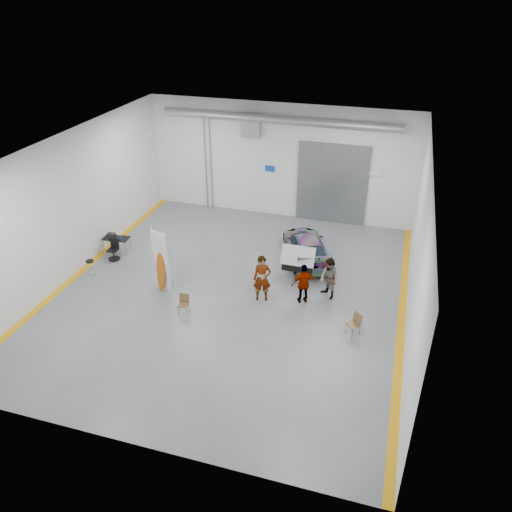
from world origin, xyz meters
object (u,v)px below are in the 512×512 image
(person_b, at_px, (329,279))
(work_table, at_px, (115,238))
(person_a, at_px, (262,278))
(surfboard_display, at_px, (162,266))
(office_chair, at_px, (114,250))
(folding_chair_far, at_px, (353,328))
(folding_chair_near, at_px, (184,308))
(shop_stool, at_px, (91,268))
(sedan_car, at_px, (306,246))
(person_c, at_px, (304,284))

(person_b, relative_size, work_table, 1.38)
(person_a, bearing_deg, person_b, 4.18)
(surfboard_display, relative_size, office_chair, 2.87)
(folding_chair_far, bearing_deg, folding_chair_near, -133.52)
(person_b, xyz_separation_m, folding_chair_near, (-5.13, -2.72, -0.62))
(person_a, relative_size, person_b, 1.12)
(shop_stool, distance_m, work_table, 2.18)
(sedan_car, distance_m, folding_chair_far, 5.77)
(folding_chair_near, distance_m, shop_stool, 5.23)
(sedan_car, relative_size, folding_chair_far, 4.88)
(folding_chair_far, height_order, shop_stool, folding_chair_far)
(shop_stool, distance_m, office_chair, 1.56)
(surfboard_display, xyz_separation_m, folding_chair_far, (7.81, -0.71, -0.89))
(sedan_car, relative_size, surfboard_display, 1.47)
(person_a, height_order, person_b, person_a)
(office_chair, bearing_deg, person_a, -9.88)
(person_a, xyz_separation_m, office_chair, (-7.40, 1.22, -0.54))
(person_c, bearing_deg, shop_stool, -23.22)
(person_c, height_order, folding_chair_far, person_c)
(surfboard_display, xyz_separation_m, work_table, (-3.61, 2.37, -0.40))
(shop_stool, bearing_deg, office_chair, 81.67)
(person_a, height_order, person_c, person_a)
(person_c, height_order, office_chair, person_c)
(folding_chair_far, bearing_deg, person_b, 161.58)
(person_c, xyz_separation_m, office_chair, (-9.02, 0.94, -0.41))
(person_c, xyz_separation_m, work_table, (-9.28, 1.55, -0.09))
(person_b, xyz_separation_m, surfboard_display, (-6.56, -1.45, 0.29))
(work_table, xyz_separation_m, office_chair, (0.26, -0.61, -0.32))
(person_c, xyz_separation_m, folding_chair_near, (-4.24, -2.09, -0.60))
(person_b, xyz_separation_m, shop_stool, (-10.14, -1.23, -0.52))
(person_b, height_order, office_chair, person_b)
(folding_chair_far, relative_size, office_chair, 0.87)
(person_a, xyz_separation_m, work_table, (-7.65, 1.83, -0.22))
(sedan_car, bearing_deg, person_b, 96.09)
(work_table, bearing_deg, person_c, -9.46)
(shop_stool, bearing_deg, surfboard_display, -3.55)
(person_a, bearing_deg, shop_stool, 166.60)
(shop_stool, bearing_deg, sedan_car, 25.52)
(person_a, relative_size, folding_chair_near, 2.43)
(person_b, bearing_deg, person_c, -101.37)
(person_b, bearing_deg, surfboard_display, -124.02)
(person_c, bearing_deg, folding_chair_near, -0.72)
(folding_chair_far, bearing_deg, sedan_car, 160.16)
(person_c, relative_size, folding_chair_near, 2.12)
(person_c, bearing_deg, folding_chair_far, 117.60)
(sedan_car, distance_m, person_a, 3.95)
(sedan_car, relative_size, office_chair, 4.22)
(folding_chair_far, distance_m, office_chair, 11.44)
(person_b, distance_m, office_chair, 9.93)
(folding_chair_far, bearing_deg, office_chair, -150.97)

